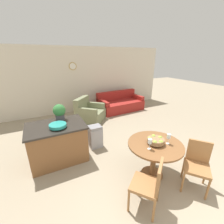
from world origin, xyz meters
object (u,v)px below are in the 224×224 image
object	(u,v)px
kitchen_island	(58,142)
potted_plant	(59,112)
teal_bowl	(58,125)
wine_glass_left	(150,142)
dining_table	(154,151)
fruit_bowl	(156,140)
dining_chair_near_left	(150,183)
armchair	(89,113)
couch	(120,104)
trash_bin	(95,136)
wine_glass_right	(169,137)
dining_chair_near_right	(197,163)

from	to	relation	value
kitchen_island	potted_plant	bearing A→B (deg)	61.33
teal_bowl	potted_plant	bearing A→B (deg)	75.09
wine_glass_left	dining_table	bearing A→B (deg)	20.97
wine_glass_left	potted_plant	world-z (taller)	potted_plant
kitchen_island	dining_table	bearing A→B (deg)	-41.35
fruit_bowl	teal_bowl	size ratio (longest dim) A/B	0.90
wine_glass_left	dining_chair_near_left	bearing A→B (deg)	-126.62
armchair	couch	bearing A→B (deg)	-27.95
dining_chair_near_left	couch	size ratio (longest dim) A/B	0.45
dining_table	trash_bin	xyz separation A→B (m)	(-0.66, 1.52, -0.28)
dining_table	kitchen_island	bearing A→B (deg)	138.65
couch	armchair	world-z (taller)	armchair
fruit_bowl	dining_table	bearing A→B (deg)	0.53
dining_table	teal_bowl	bearing A→B (deg)	141.43
fruit_bowl	couch	size ratio (longest dim) A/B	0.16
dining_table	wine_glass_right	size ratio (longest dim) A/B	5.10
potted_plant	dining_chair_near_right	bearing A→B (deg)	-48.32
armchair	fruit_bowl	bearing A→B (deg)	-131.80
dining_chair_near_right	wine_glass_left	xyz separation A→B (m)	(-0.74, 0.46, 0.40)
dining_chair_near_right	wine_glass_left	world-z (taller)	wine_glass_left
fruit_bowl	wine_glass_right	xyz separation A→B (m)	(0.21, -0.11, 0.08)
dining_chair_near_right	kitchen_island	bearing A→B (deg)	9.00
teal_bowl	couch	world-z (taller)	teal_bowl
wine_glass_left	potted_plant	size ratio (longest dim) A/B	0.53
dining_chair_near_right	dining_chair_near_left	bearing A→B (deg)	50.40
dining_table	wine_glass_left	xyz separation A→B (m)	(-0.22, -0.08, 0.32)
wine_glass_left	couch	bearing A→B (deg)	67.37
dining_chair_near_left	couch	world-z (taller)	dining_chair_near_left
potted_plant	dining_chair_near_left	bearing A→B (deg)	-67.43
kitchen_island	trash_bin	bearing A→B (deg)	5.74
wine_glass_right	kitchen_island	distance (m)	2.43
wine_glass_left	armchair	distance (m)	3.42
dining_chair_near_right	trash_bin	xyz separation A→B (m)	(-1.19, 2.07, -0.21)
wine_glass_right	teal_bowl	bearing A→B (deg)	142.69
dining_chair_near_right	kitchen_island	xyz separation A→B (m)	(-2.14, 1.97, -0.06)
dining_table	teal_bowl	size ratio (longest dim) A/B	2.92
dining_chair_near_left	teal_bowl	size ratio (longest dim) A/B	2.51
wine_glass_right	trash_bin	world-z (taller)	wine_glass_right
fruit_bowl	wine_glass_left	bearing A→B (deg)	-158.98
dining_chair_near_right	teal_bowl	xyz separation A→B (m)	(-2.11, 1.81, 0.43)
dining_chair_near_left	teal_bowl	bearing A→B (deg)	81.71
potted_plant	armchair	bearing A→B (deg)	52.14
teal_bowl	potted_plant	xyz separation A→B (m)	(0.11, 0.43, 0.15)
dining_chair_near_right	armchair	distance (m)	3.91
dining_table	dining_chair_near_right	world-z (taller)	dining_chair_near_right
dining_chair_near_right	potted_plant	bearing A→B (deg)	3.29
potted_plant	couch	distance (m)	3.66
wine_glass_right	kitchen_island	xyz separation A→B (m)	(-1.83, 1.53, -0.46)
kitchen_island	wine_glass_right	bearing A→B (deg)	-39.89
dining_chair_near_right	potted_plant	distance (m)	3.05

